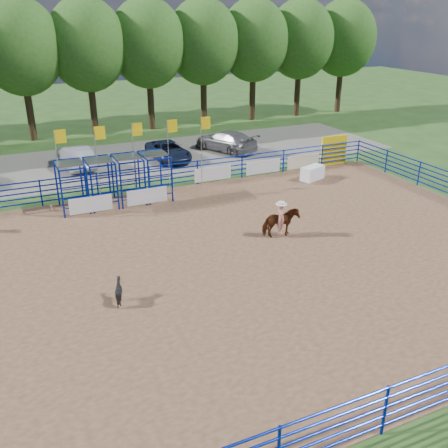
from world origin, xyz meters
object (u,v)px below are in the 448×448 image
(horse_and_rider, at_px, (281,220))
(car_d, at_px, (226,141))
(car_b, at_px, (76,157))
(announcer_table, at_px, (313,173))
(car_c, at_px, (168,151))
(calf, at_px, (119,291))

(horse_and_rider, relative_size, car_d, 0.47)
(car_b, bearing_deg, announcer_table, 140.31)
(car_c, bearing_deg, horse_and_rider, -91.03)
(horse_and_rider, height_order, calf, horse_and_rider)
(horse_and_rider, xyz_separation_m, car_c, (-0.55, 14.60, -0.22))
(car_c, bearing_deg, announcer_table, -53.20)
(car_d, bearing_deg, calf, 32.50)
(horse_and_rider, relative_size, car_b, 0.54)
(calf, relative_size, car_c, 0.19)
(car_c, distance_m, car_d, 4.74)
(announcer_table, distance_m, calf, 16.97)
(car_b, bearing_deg, car_c, 167.65)
(horse_and_rider, relative_size, car_c, 0.53)
(announcer_table, relative_size, car_d, 0.31)
(car_b, height_order, car_c, car_b)
(horse_and_rider, height_order, car_d, horse_and_rider)
(announcer_table, height_order, horse_and_rider, horse_and_rider)
(announcer_table, relative_size, car_c, 0.34)
(horse_and_rider, distance_m, car_d, 15.71)
(announcer_table, bearing_deg, calf, -147.69)
(car_d, bearing_deg, horse_and_rider, 52.09)
(horse_and_rider, xyz_separation_m, calf, (-8.16, -2.49, -0.41))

